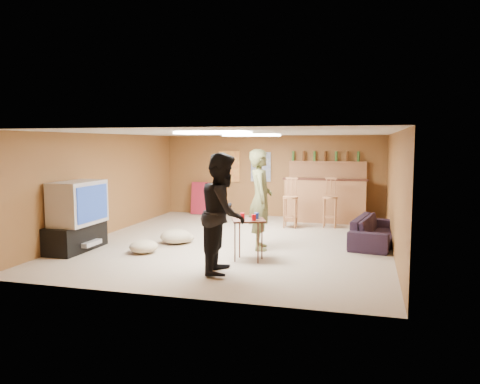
% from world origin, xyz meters
% --- Properties ---
extents(ground, '(7.00, 7.00, 0.00)m').
position_xyz_m(ground, '(0.00, 0.00, 0.00)').
color(ground, tan).
rests_on(ground, ground).
extents(ceiling, '(6.00, 7.00, 0.02)m').
position_xyz_m(ceiling, '(0.00, 0.00, 2.20)').
color(ceiling, silver).
rests_on(ceiling, ground).
extents(wall_back, '(6.00, 0.02, 2.20)m').
position_xyz_m(wall_back, '(0.00, 3.50, 1.10)').
color(wall_back, brown).
rests_on(wall_back, ground).
extents(wall_front, '(6.00, 0.02, 2.20)m').
position_xyz_m(wall_front, '(0.00, -3.50, 1.10)').
color(wall_front, brown).
rests_on(wall_front, ground).
extents(wall_left, '(0.02, 7.00, 2.20)m').
position_xyz_m(wall_left, '(-3.00, 0.00, 1.10)').
color(wall_left, brown).
rests_on(wall_left, ground).
extents(wall_right, '(0.02, 7.00, 2.20)m').
position_xyz_m(wall_right, '(3.00, 0.00, 1.10)').
color(wall_right, brown).
rests_on(wall_right, ground).
extents(tv_stand, '(0.55, 1.30, 0.50)m').
position_xyz_m(tv_stand, '(-2.72, -1.50, 0.25)').
color(tv_stand, black).
rests_on(tv_stand, ground).
extents(dvd_box, '(0.35, 0.50, 0.08)m').
position_xyz_m(dvd_box, '(-2.50, -1.50, 0.15)').
color(dvd_box, '#B2B2B7').
rests_on(dvd_box, tv_stand).
extents(tv_body, '(0.60, 1.10, 0.80)m').
position_xyz_m(tv_body, '(-2.65, -1.50, 0.90)').
color(tv_body, '#B2B2B7').
rests_on(tv_body, tv_stand).
extents(tv_screen, '(0.02, 0.95, 0.65)m').
position_xyz_m(tv_screen, '(-2.34, -1.50, 0.90)').
color(tv_screen, navy).
rests_on(tv_screen, tv_body).
extents(bar_counter, '(2.00, 0.60, 1.10)m').
position_xyz_m(bar_counter, '(1.50, 2.95, 0.55)').
color(bar_counter, '#9B6038').
rests_on(bar_counter, ground).
extents(bar_lip, '(2.10, 0.12, 0.05)m').
position_xyz_m(bar_lip, '(1.50, 2.70, 1.10)').
color(bar_lip, '#391A12').
rests_on(bar_lip, bar_counter).
extents(bar_shelf, '(2.00, 0.18, 0.05)m').
position_xyz_m(bar_shelf, '(1.50, 3.40, 1.50)').
color(bar_shelf, '#9B6038').
rests_on(bar_shelf, bar_backing).
extents(bar_backing, '(2.00, 0.14, 0.60)m').
position_xyz_m(bar_backing, '(1.50, 3.42, 1.20)').
color(bar_backing, '#9B6038').
rests_on(bar_backing, bar_counter).
extents(poster_left, '(0.60, 0.03, 0.85)m').
position_xyz_m(poster_left, '(-1.20, 3.46, 1.35)').
color(poster_left, '#BF3F26').
rests_on(poster_left, wall_back).
extents(poster_right, '(0.55, 0.03, 0.80)m').
position_xyz_m(poster_right, '(-0.30, 3.46, 1.35)').
color(poster_right, '#334C99').
rests_on(poster_right, wall_back).
extents(folding_chair_stack, '(0.50, 0.26, 0.91)m').
position_xyz_m(folding_chair_stack, '(-2.00, 3.30, 0.45)').
color(folding_chair_stack, maroon).
rests_on(folding_chair_stack, ground).
extents(ceiling_panel_front, '(1.20, 0.60, 0.04)m').
position_xyz_m(ceiling_panel_front, '(0.00, -1.50, 2.17)').
color(ceiling_panel_front, white).
rests_on(ceiling_panel_front, ceiling).
extents(ceiling_panel_back, '(1.20, 0.60, 0.04)m').
position_xyz_m(ceiling_panel_back, '(0.00, 1.20, 2.17)').
color(ceiling_panel_back, white).
rests_on(ceiling_panel_back, ceiling).
extents(person_olive, '(0.62, 0.79, 1.89)m').
position_xyz_m(person_olive, '(0.58, -0.48, 0.94)').
color(person_olive, '#66693C').
rests_on(person_olive, ground).
extents(person_black, '(0.81, 0.98, 1.85)m').
position_xyz_m(person_black, '(0.38, -2.18, 0.93)').
color(person_black, black).
rests_on(person_black, ground).
extents(sofa, '(1.05, 1.97, 0.55)m').
position_xyz_m(sofa, '(2.70, 0.50, 0.27)').
color(sofa, black).
rests_on(sofa, ground).
extents(tray_table, '(0.66, 0.60, 0.71)m').
position_xyz_m(tray_table, '(0.59, -1.39, 0.35)').
color(tray_table, '#391A12').
rests_on(tray_table, ground).
extents(cup_red_near, '(0.09, 0.09, 0.10)m').
position_xyz_m(cup_red_near, '(0.47, -1.36, 0.76)').
color(cup_red_near, red).
rests_on(cup_red_near, tray_table).
extents(cup_red_far, '(0.09, 0.09, 0.10)m').
position_xyz_m(cup_red_far, '(0.69, -1.46, 0.76)').
color(cup_red_far, red).
rests_on(cup_red_far, tray_table).
extents(cup_blue, '(0.08, 0.08, 0.10)m').
position_xyz_m(cup_blue, '(0.70, -1.29, 0.76)').
color(cup_blue, '#16359D').
rests_on(cup_blue, tray_table).
extents(bar_stool_left, '(0.45, 0.45, 1.11)m').
position_xyz_m(bar_stool_left, '(0.78, 1.88, 0.56)').
color(bar_stool_left, '#9B6038').
rests_on(bar_stool_left, ground).
extents(bar_stool_right, '(0.43, 0.43, 1.33)m').
position_xyz_m(bar_stool_right, '(1.68, 2.17, 0.67)').
color(bar_stool_right, '#9B6038').
rests_on(bar_stool_right, ground).
extents(cushion_near_tv, '(0.64, 0.64, 0.28)m').
position_xyz_m(cushion_near_tv, '(-1.16, -0.45, 0.14)').
color(cushion_near_tv, tan).
rests_on(cushion_near_tv, ground).
extents(cushion_mid, '(0.50, 0.50, 0.21)m').
position_xyz_m(cushion_mid, '(-1.05, -0.36, 0.11)').
color(cushion_mid, tan).
rests_on(cushion_mid, ground).
extents(cushion_far, '(0.52, 0.52, 0.23)m').
position_xyz_m(cushion_far, '(-1.40, -1.36, 0.12)').
color(cushion_far, tan).
rests_on(cushion_far, ground).
extents(bottle_row, '(1.76, 0.08, 0.26)m').
position_xyz_m(bottle_row, '(1.44, 3.38, 1.65)').
color(bottle_row, '#3F7233').
rests_on(bottle_row, bar_shelf).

